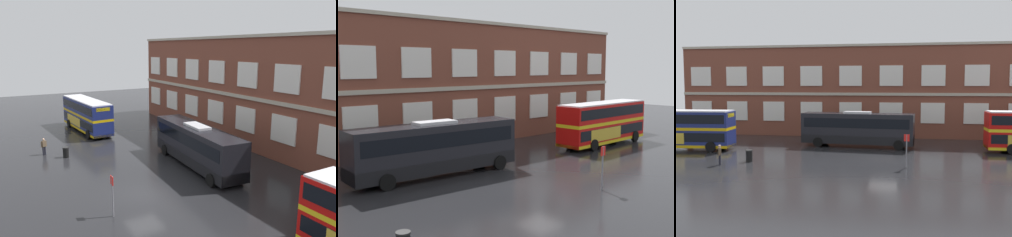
% 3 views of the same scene
% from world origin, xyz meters
% --- Properties ---
extents(ground_plane, '(120.00, 120.00, 0.00)m').
position_xyz_m(ground_plane, '(0.00, 2.00, 0.00)').
color(ground_plane, black).
extents(brick_terminal_building, '(55.99, 8.19, 11.75)m').
position_xyz_m(brick_terminal_building, '(-0.02, 17.98, 5.73)').
color(brick_terminal_building, brown).
rests_on(brick_terminal_building, ground).
extents(double_decker_middle, '(11.03, 2.96, 4.07)m').
position_xyz_m(double_decker_middle, '(15.33, 5.74, 2.15)').
color(double_decker_middle, red).
rests_on(double_decker_middle, ground).
extents(touring_coach, '(12.16, 3.61, 3.80)m').
position_xyz_m(touring_coach, '(-3.23, 6.70, 1.91)').
color(touring_coach, black).
rests_on(touring_coach, ground).
extents(bus_stand_flag, '(0.44, 0.10, 2.70)m').
position_xyz_m(bus_stand_flag, '(2.08, -3.15, 1.64)').
color(bus_stand_flag, slate).
rests_on(bus_stand_flag, ground).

